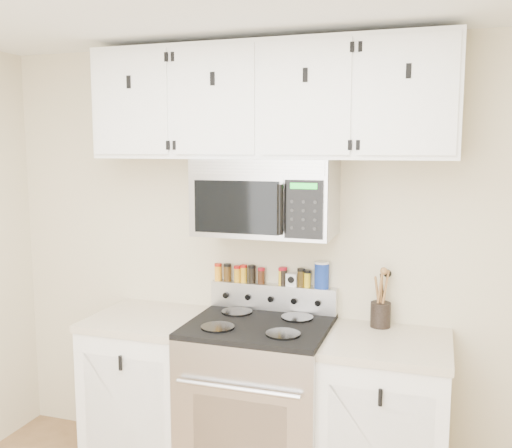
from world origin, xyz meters
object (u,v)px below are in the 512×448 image
at_px(microwave, 266,197).
at_px(salt_canister, 322,275).
at_px(range, 259,403).
at_px(utensil_crock, 381,313).

relative_size(microwave, salt_canister, 4.90).
bearing_deg(range, utensil_crock, 20.22).
bearing_deg(utensil_crock, salt_canister, 171.67).
distance_m(microwave, utensil_crock, 0.90).
distance_m(range, utensil_crock, 0.85).
relative_size(range, microwave, 1.45).
bearing_deg(microwave, utensil_crock, 9.50).
height_order(range, salt_canister, salt_canister).
height_order(utensil_crock, salt_canister, salt_canister).
bearing_deg(range, salt_canister, 44.36).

